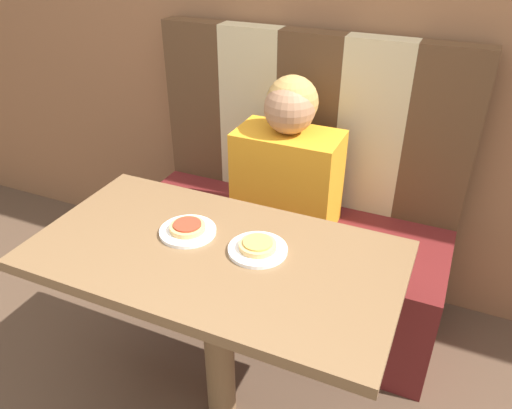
% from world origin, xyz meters
% --- Properties ---
extents(ground_plane, '(12.00, 12.00, 0.00)m').
position_xyz_m(ground_plane, '(0.00, 0.00, 0.00)').
color(ground_plane, '#4C3828').
extents(booth_seat, '(1.31, 0.57, 0.46)m').
position_xyz_m(booth_seat, '(0.00, 0.60, 0.23)').
color(booth_seat, '#5B1919').
rests_on(booth_seat, ground_plane).
extents(booth_backrest, '(1.31, 0.09, 0.71)m').
position_xyz_m(booth_backrest, '(-0.00, 0.85, 0.82)').
color(booth_backrest, '#4C331E').
rests_on(booth_backrest, booth_seat).
extents(dining_table, '(1.08, 0.58, 0.71)m').
position_xyz_m(dining_table, '(0.00, 0.00, 0.61)').
color(dining_table, brown).
rests_on(dining_table, ground_plane).
extents(person, '(0.40, 0.23, 0.59)m').
position_xyz_m(person, '(0.00, 0.61, 0.74)').
color(person, orange).
rests_on(person, booth_seat).
extents(plate_left, '(0.17, 0.17, 0.01)m').
position_xyz_m(plate_left, '(-0.12, 0.05, 0.72)').
color(plate_left, white).
rests_on(plate_left, dining_table).
extents(plate_right, '(0.17, 0.17, 0.01)m').
position_xyz_m(plate_right, '(0.12, 0.05, 0.72)').
color(plate_right, white).
rests_on(plate_right, dining_table).
extents(pizza_left, '(0.11, 0.11, 0.02)m').
position_xyz_m(pizza_left, '(-0.12, 0.05, 0.74)').
color(pizza_left, tan).
rests_on(pizza_left, plate_left).
extents(pizza_right, '(0.11, 0.11, 0.02)m').
position_xyz_m(pizza_right, '(0.12, 0.05, 0.74)').
color(pizza_right, tan).
rests_on(pizza_right, plate_right).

